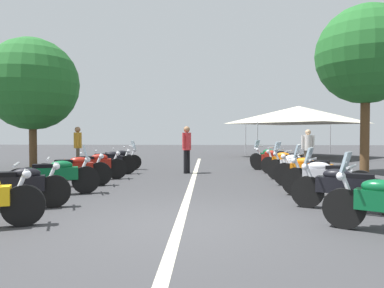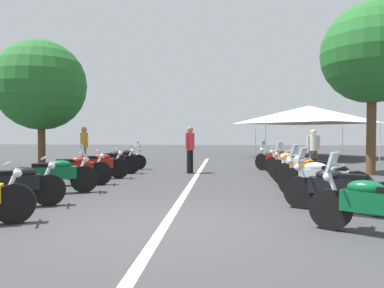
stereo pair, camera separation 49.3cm
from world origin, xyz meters
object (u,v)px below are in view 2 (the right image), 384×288
at_px(traffic_cone_0, 70,167).
at_px(bystander_3, 84,144).
at_px(motorcycle_right_row_1, 338,188).
at_px(motorcycle_left_row_4, 97,165).
at_px(motorcycle_right_row_3, 310,171).
at_px(bystander_0, 313,147).
at_px(motorcycle_left_row_1, 14,185).
at_px(motorcycle_right_row_6, 280,160).
at_px(motorcycle_left_row_3, 74,169).
at_px(motorcycle_left_row_5, 112,161).
at_px(motorcycle_left_row_2, 54,174).
at_px(event_tent, 309,115).
at_px(motorcycle_right_row_2, 322,178).
at_px(motorcycle_right_row_7, 278,157).
at_px(motorcycle_right_row_4, 299,166).
at_px(roadside_tree_1, 41,85).
at_px(roadside_tree_0, 372,53).
at_px(motorcycle_right_row_5, 291,163).
at_px(motorcycle_left_row_6, 123,159).
at_px(bystander_4, 190,146).

relative_size(traffic_cone_0, bystander_3, 0.35).
bearing_deg(motorcycle_right_row_1, traffic_cone_0, -7.79).
height_order(motorcycle_left_row_4, motorcycle_right_row_3, motorcycle_left_row_4).
relative_size(traffic_cone_0, bystander_0, 0.37).
height_order(motorcycle_left_row_1, motorcycle_right_row_6, motorcycle_left_row_1).
relative_size(motorcycle_left_row_3, motorcycle_left_row_5, 1.04).
distance_m(motorcycle_left_row_2, bystander_3, 6.44).
height_order(motorcycle_left_row_4, event_tent, event_tent).
xyz_separation_m(motorcycle_left_row_2, motorcycle_left_row_5, (4.31, -0.09, -0.01)).
bearing_deg(traffic_cone_0, motorcycle_left_row_2, -161.00).
relative_size(motorcycle_right_row_2, motorcycle_right_row_7, 1.04).
relative_size(motorcycle_right_row_7, traffic_cone_0, 2.99).
bearing_deg(motorcycle_right_row_4, roadside_tree_1, 13.88).
relative_size(traffic_cone_0, roadside_tree_0, 0.10).
relative_size(motorcycle_left_row_4, motorcycle_right_row_5, 1.18).
bearing_deg(roadside_tree_1, motorcycle_right_row_4, -110.93).
xyz_separation_m(motorcycle_left_row_6, motorcycle_right_row_6, (0.08, -6.28, -0.00)).
height_order(motorcycle_right_row_4, roadside_tree_1, roadside_tree_1).
xyz_separation_m(motorcycle_left_row_2, bystander_4, (4.81, -2.91, 0.55)).
bearing_deg(motorcycle_left_row_5, motorcycle_left_row_3, -109.37).
bearing_deg(motorcycle_right_row_4, motorcycle_left_row_4, 33.55).
distance_m(motorcycle_left_row_2, motorcycle_left_row_3, 1.37).
distance_m(motorcycle_left_row_5, bystander_4, 2.92).
bearing_deg(motorcycle_left_row_1, motorcycle_left_row_6, 67.95).
bearing_deg(motorcycle_left_row_2, bystander_4, 37.43).
xyz_separation_m(motorcycle_right_row_1, motorcycle_right_row_6, (7.37, -0.06, -0.01)).
bearing_deg(motorcycle_left_row_5, motorcycle_left_row_6, 74.58).
relative_size(motorcycle_left_row_5, motorcycle_right_row_1, 1.05).
distance_m(motorcycle_left_row_3, event_tent, 16.06).
xyz_separation_m(motorcycle_left_row_6, motorcycle_right_row_1, (-7.29, -6.22, 0.01)).
relative_size(motorcycle_left_row_4, motorcycle_right_row_4, 1.14).
relative_size(motorcycle_left_row_4, motorcycle_right_row_7, 1.13).
bearing_deg(motorcycle_left_row_4, motorcycle_right_row_3, -27.45).
height_order(motorcycle_right_row_3, traffic_cone_0, motorcycle_right_row_3).
bearing_deg(motorcycle_left_row_6, motorcycle_left_row_5, -116.31).
relative_size(motorcycle_right_row_4, bystander_4, 1.03).
relative_size(motorcycle_left_row_1, motorcycle_right_row_3, 1.00).
bearing_deg(motorcycle_right_row_2, event_tent, -76.01).
xyz_separation_m(motorcycle_right_row_3, bystander_0, (4.41, -1.16, 0.50)).
height_order(motorcycle_left_row_2, motorcycle_right_row_1, motorcycle_left_row_2).
bearing_deg(bystander_4, motorcycle_left_row_3, -101.45).
bearing_deg(traffic_cone_0, roadside_tree_0, -84.87).
relative_size(motorcycle_left_row_1, motorcycle_left_row_6, 1.05).
bearing_deg(roadside_tree_0, bystander_0, 59.69).
distance_m(motorcycle_left_row_2, bystander_0, 9.66).
relative_size(motorcycle_left_row_3, roadside_tree_1, 0.38).
height_order(bystander_4, roadside_tree_0, roadside_tree_0).
bearing_deg(motorcycle_right_row_6, motorcycle_right_row_7, -69.79).
relative_size(motorcycle_left_row_4, traffic_cone_0, 3.37).
bearing_deg(motorcycle_right_row_3, motorcycle_right_row_5, -63.55).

